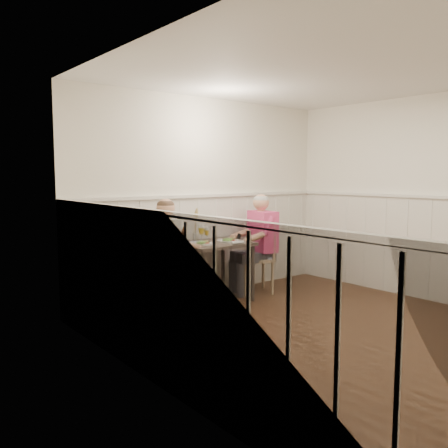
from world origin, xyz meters
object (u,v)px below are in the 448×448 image
man_in_pink (260,251)px  diner_cream (167,263)px  dining_table (214,251)px  grass_vase (195,225)px  chair_right (259,255)px  chair_left (165,274)px  beer_bottle (184,235)px

man_in_pink → diner_cream: 1.43m
dining_table → grass_vase: (-0.08, 0.30, 0.30)m
chair_right → man_in_pink: man_in_pink is taller
chair_left → dining_table: bearing=1.5°
grass_vase → diner_cream: bearing=-155.6°
chair_right → beer_bottle: bearing=168.2°
dining_table → diner_cream: size_ratio=0.65×
chair_left → diner_cream: (0.07, 0.06, 0.12)m
dining_table → man_in_pink: 0.76m
dining_table → beer_bottle: size_ratio=4.22×
dining_table → man_in_pink: size_ratio=0.64×
beer_bottle → man_in_pink: bearing=-13.4°
chair_left → chair_right: bearing=0.6°
man_in_pink → beer_bottle: size_ratio=6.59×
chair_right → chair_left: size_ratio=1.14×
chair_left → diner_cream: bearing=37.6°
man_in_pink → beer_bottle: man_in_pink is taller
chair_left → grass_vase: (0.66, 0.32, 0.50)m
chair_right → diner_cream: diner_cream is taller
chair_left → grass_vase: grass_vase is taller
beer_bottle → dining_table: bearing=-35.7°
chair_right → beer_bottle: beer_bottle is taller
chair_right → grass_vase: 1.00m
man_in_pink → dining_table: bearing=177.5°
dining_table → chair_right: (0.77, -0.00, -0.14)m
dining_table → chair_right: bearing=-0.2°
dining_table → grass_vase: size_ratio=1.98×
dining_table → chair_right: 0.78m
dining_table → grass_vase: 0.44m
man_in_pink → grass_vase: 0.98m
chair_right → diner_cream: size_ratio=0.70×
diner_cream → grass_vase: 0.75m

